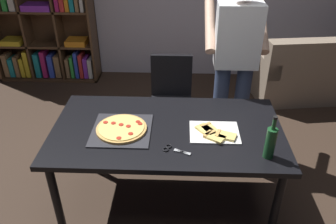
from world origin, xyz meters
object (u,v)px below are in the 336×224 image
Objects in this scene: couch at (320,73)px; chair_far_side at (171,94)px; dining_table at (167,136)px; kitchen_scissors at (173,149)px; bookshelf at (40,13)px; wine_bottle at (270,142)px; pepperoni_pizza_on_tray at (122,129)px; person_serving_pizza at (235,60)px.

chair_far_side is at bearing -151.66° from couch.
dining_table is 8.74× the size of kitchen_scissors.
couch is (1.91, 1.03, -0.21)m from chair_far_side.
bookshelf reaches higher than chair_far_side.
pepperoni_pizza_on_tray is at bearing 165.75° from wine_bottle.
kitchen_scissors is (0.05, -0.26, 0.08)m from dining_table.
kitchen_scissors is (0.05, -1.22, 0.24)m from chair_far_side.
kitchen_scissors is at bearing -79.49° from dining_table.
couch is 0.92× the size of bookshelf.
person_serving_pizza reaches higher than dining_table.
person_serving_pizza reaches higher than couch.
person_serving_pizza is at bearing -136.81° from couch.
dining_table is 0.77m from wine_bottle.
dining_table is at bearing 7.74° from pepperoni_pizza_on_tray.
dining_table is at bearing -133.84° from couch.
dining_table is 2.78m from couch.
chair_far_side is 0.79m from person_serving_pizza.
chair_far_side is 2.85× the size of wine_bottle.
couch is 3.78m from bookshelf.
couch is at bearing 43.19° from person_serving_pizza.
pepperoni_pizza_on_tray is (-0.34, -0.05, 0.09)m from dining_table.
couch is at bearing 61.88° from wine_bottle.
wine_bottle is at bearing -3.98° from kitchen_scissors.
couch is 3.06m from pepperoni_pizza_on_tray.
kitchen_scissors is (1.85, -2.64, -0.18)m from bookshelf.
chair_far_side is at bearing -38.22° from bookshelf.
bookshelf reaches higher than couch.
chair_far_side is 2.18m from couch.
dining_table is 1.92× the size of chair_far_side.
dining_table is 0.35m from pepperoni_pizza_on_tray.
wine_bottle is at bearing -24.03° from dining_table.
dining_table is 0.28m from kitchen_scissors.
wine_bottle is (1.02, -0.26, 0.10)m from pepperoni_pizza_on_tray.
wine_bottle reaches higher than chair_far_side.
dining_table is 0.96× the size of couch.
wine_bottle reaches higher than pepperoni_pizza_on_tray.
person_serving_pizza is at bearing 95.81° from wine_bottle.
pepperoni_pizza_on_tray is at bearing -108.53° from chair_far_side.
bookshelf is 4.49× the size of pepperoni_pizza_on_tray.
pepperoni_pizza_on_tray is at bearing -137.83° from couch.
wine_bottle is at bearing -118.12° from couch.
pepperoni_pizza_on_tray reaches higher than dining_table.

